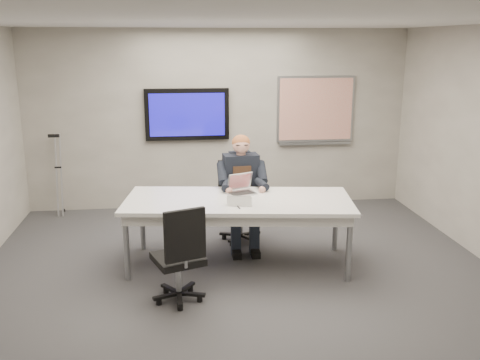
{
  "coord_description": "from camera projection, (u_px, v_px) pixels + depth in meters",
  "views": [
    {
      "loc": [
        -0.68,
        -5.37,
        2.59
      ],
      "look_at": [
        0.05,
        0.69,
        1.01
      ],
      "focal_mm": 40.0,
      "sensor_mm": 36.0,
      "label": 1
    }
  ],
  "objects": [
    {
      "name": "name_tent",
      "position": [
        239.0,
        201.0,
        5.98
      ],
      "size": [
        0.28,
        0.13,
        0.11
      ],
      "primitive_type": null,
      "rotation": [
        0.0,
        0.0,
        -0.21
      ],
      "color": "silver",
      "rests_on": "conference_table"
    },
    {
      "name": "pen",
      "position": [
        238.0,
        207.0,
        5.93
      ],
      "size": [
        0.04,
        0.15,
        0.01
      ],
      "primitive_type": "cylinder",
      "rotation": [
        0.0,
        1.57,
        1.74
      ],
      "color": "black",
      "rests_on": "conference_table"
    },
    {
      "name": "ceiling",
      "position": [
        243.0,
        20.0,
        5.19
      ],
      "size": [
        6.0,
        6.0,
        0.02
      ],
      "primitive_type": "cube",
      "color": "silver",
      "rests_on": "wall_back"
    },
    {
      "name": "wall_back",
      "position": [
        219.0,
        120.0,
        8.42
      ],
      "size": [
        6.0,
        0.02,
        2.8
      ],
      "primitive_type": "cube",
      "color": "gray",
      "rests_on": "ground"
    },
    {
      "name": "crutch",
      "position": [
        59.0,
        173.0,
        8.13
      ],
      "size": [
        0.32,
        0.59,
        1.35
      ],
      "primitive_type": null,
      "rotation": [
        -0.19,
        0.0,
        -0.26
      ],
      "color": "#AFB0B7",
      "rests_on": "ground"
    },
    {
      "name": "whiteboard",
      "position": [
        316.0,
        110.0,
        8.54
      ],
      "size": [
        1.25,
        0.08,
        1.1
      ],
      "color": "#92969A",
      "rests_on": "wall_back"
    },
    {
      "name": "conference_table",
      "position": [
        238.0,
        207.0,
        6.26
      ],
      "size": [
        2.76,
        1.44,
        0.81
      ],
      "rotation": [
        0.0,
        0.0,
        -0.13
      ],
      "color": "white",
      "rests_on": "ground"
    },
    {
      "name": "laptop",
      "position": [
        241.0,
        188.0,
        6.48
      ],
      "size": [
        0.39,
        0.41,
        0.23
      ],
      "rotation": [
        0.0,
        0.0,
        0.39
      ],
      "color": "#B1B1B4",
      "rests_on": "conference_table"
    },
    {
      "name": "office_chair_far",
      "position": [
        239.0,
        216.0,
        7.15
      ],
      "size": [
        0.64,
        0.64,
        1.08
      ],
      "rotation": [
        0.0,
        0.0,
        0.31
      ],
      "color": "black",
      "rests_on": "ground"
    },
    {
      "name": "wall_front",
      "position": [
        318.0,
        289.0,
        2.66
      ],
      "size": [
        6.0,
        0.02,
        2.8
      ],
      "primitive_type": "cube",
      "color": "gray",
      "rests_on": "ground"
    },
    {
      "name": "seated_person",
      "position": [
        243.0,
        204.0,
        6.84
      ],
      "size": [
        0.47,
        0.8,
        1.45
      ],
      "rotation": [
        0.0,
        0.0,
        0.09
      ],
      "color": "#1E2532",
      "rests_on": "office_chair_far"
    },
    {
      "name": "office_chair_near",
      "position": [
        180.0,
        272.0,
        5.41
      ],
      "size": [
        0.64,
        0.64,
        1.04
      ],
      "rotation": [
        0.0,
        0.0,
        3.5
      ],
      "color": "black",
      "rests_on": "ground"
    },
    {
      "name": "floor",
      "position": [
        243.0,
        284.0,
        5.89
      ],
      "size": [
        6.0,
        6.0,
        0.02
      ],
      "primitive_type": "cube",
      "color": "#3B3B3E",
      "rests_on": "ground"
    },
    {
      "name": "tv_display",
      "position": [
        187.0,
        114.0,
        8.29
      ],
      "size": [
        1.3,
        0.09,
        0.8
      ],
      "color": "black",
      "rests_on": "wall_back"
    }
  ]
}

